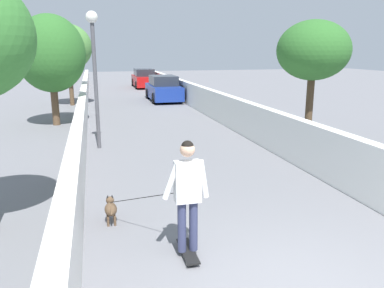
# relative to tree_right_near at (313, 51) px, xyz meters

# --- Properties ---
(ground_plane) EXTENTS (80.00, 80.00, 0.00)m
(ground_plane) POSITION_rel_tree_right_near_xyz_m (6.50, 4.49, -3.04)
(ground_plane) COLOR slate
(wall_left) EXTENTS (48.00, 0.30, 1.17)m
(wall_left) POSITION_rel_tree_right_near_xyz_m (4.50, 7.41, -2.46)
(wall_left) COLOR silver
(wall_left) RESTS_ON ground
(fence_right) EXTENTS (48.00, 0.30, 1.26)m
(fence_right) POSITION_rel_tree_right_near_xyz_m (4.50, 1.57, -2.41)
(fence_right) COLOR white
(fence_right) RESTS_ON ground
(tree_right_near) EXTENTS (2.34, 2.34, 4.02)m
(tree_right_near) POSITION_rel_tree_right_near_xyz_m (0.00, 0.00, 0.00)
(tree_right_near) COLOR #473523
(tree_right_near) RESTS_ON ground
(tree_left_mid) EXTENTS (2.75, 2.75, 4.49)m
(tree_left_mid) POSITION_rel_tree_right_near_xyz_m (5.50, 8.52, -0.12)
(tree_left_mid) COLOR brown
(tree_left_mid) RESTS_ON ground
(tree_left_far) EXTENTS (2.57, 2.57, 4.47)m
(tree_left_far) POSITION_rel_tree_right_near_xyz_m (11.50, 8.13, 0.17)
(tree_left_far) COLOR brown
(tree_left_far) RESTS_ON ground
(lamp_post) EXTENTS (0.36, 0.36, 4.21)m
(lamp_post) POSITION_rel_tree_right_near_xyz_m (1.02, 6.86, -0.15)
(lamp_post) COLOR #4C4C51
(lamp_post) RESTS_ON ground
(skateboard) EXTENTS (0.80, 0.21, 0.08)m
(skateboard) POSITION_rel_tree_right_near_xyz_m (-6.14, 5.69, -2.97)
(skateboard) COLOR black
(skateboard) RESTS_ON ground
(person_skateboarder) EXTENTS (0.22, 0.71, 1.73)m
(person_skateboarder) POSITION_rel_tree_right_near_xyz_m (-6.14, 5.69, -1.94)
(person_skateboarder) COLOR #333859
(person_skateboarder) RESTS_ON skateboard
(dog) EXTENTS (1.79, 1.20, 1.06)m
(dog) POSITION_rel_tree_right_near_xyz_m (-4.66, 6.77, -2.76)
(dog) COLOR brown
(dog) RESTS_ON ground
(car_near) EXTENTS (4.18, 1.80, 1.54)m
(car_near) POSITION_rel_tree_right_near_xyz_m (12.18, 2.72, -2.32)
(car_near) COLOR navy
(car_near) RESTS_ON ground
(car_far) EXTENTS (4.34, 1.80, 1.54)m
(car_far) POSITION_rel_tree_right_near_xyz_m (21.19, 2.72, -2.32)
(car_far) COLOR #B71414
(car_far) RESTS_ON ground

